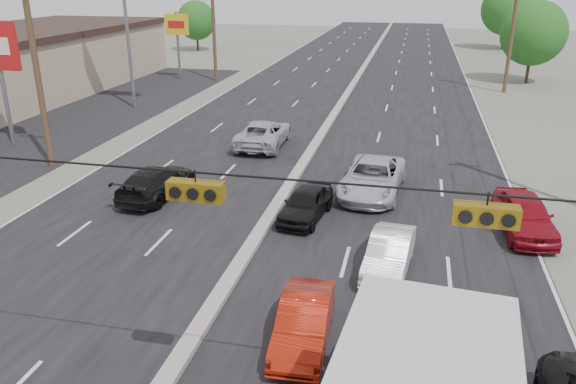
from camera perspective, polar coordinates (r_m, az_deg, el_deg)
name	(u,v)px	position (r m, az deg, el deg)	size (l,w,h in m)	color
road_surface	(336,112)	(40.24, 4.94, 8.11)	(20.00, 160.00, 0.02)	black
center_median	(336,111)	(40.21, 4.94, 8.24)	(0.50, 160.00, 0.20)	gray
parking_lot	(81,116)	(41.48, -20.26, 7.27)	(10.00, 42.00, 0.02)	black
utility_pole_left_b	(36,64)	(29.96, -24.25, 11.79)	(1.60, 0.30, 10.00)	#422D1E
utility_pole_left_c	(214,23)	(52.11, -7.58, 16.69)	(1.60, 0.30, 10.00)	#422D1E
utility_pole_right_c	(513,28)	(49.56, 21.87, 15.18)	(1.60, 0.30, 10.00)	#422D1E
traffic_signals	(191,188)	(10.28, -9.87, 0.41)	(25.00, 0.30, 0.54)	black
pole_sign_far	(177,30)	(53.45, -11.21, 15.84)	(2.20, 0.25, 6.00)	slate
tree_left_far	(196,20)	(74.22, -9.30, 16.83)	(4.80, 4.80, 6.12)	#382619
tree_right_mid	(533,33)	(54.94, 23.67, 14.58)	(5.60, 5.60, 7.14)	#382619
tree_right_far	(507,9)	(79.70, 21.37, 16.90)	(6.40, 6.40, 8.16)	#382619
red_sedan	(304,322)	(15.04, 1.64, -13.09)	(1.30, 3.73, 1.23)	#A01A09
queue_car_a	(306,204)	(22.18, 1.83, -1.21)	(1.48, 3.68, 1.25)	black
queue_car_b	(389,253)	(18.66, 10.25, -6.17)	(1.30, 3.72, 1.22)	white
queue_car_c	(373,178)	(24.94, 8.58, 1.42)	(2.45, 5.32, 1.48)	silver
queue_car_e	(524,215)	(22.68, 22.88, -2.15)	(1.73, 4.30, 1.47)	maroon
oncoming_near	(156,182)	(25.02, -13.23, 0.99)	(1.88, 4.62, 1.34)	black
oncoming_far	(263,134)	(31.73, -2.53, 5.95)	(2.43, 5.27, 1.46)	#AFB1B7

